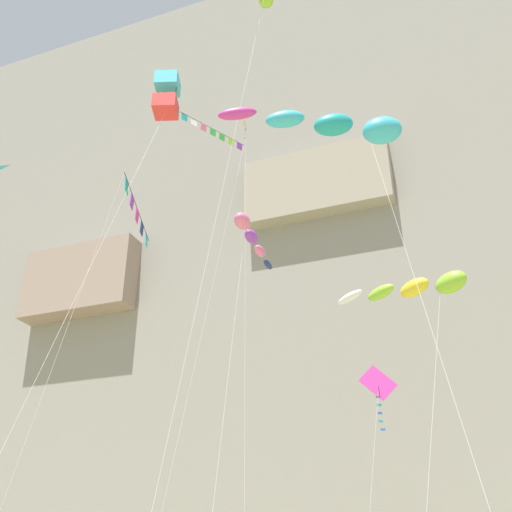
{
  "coord_description": "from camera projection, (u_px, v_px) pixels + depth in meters",
  "views": [
    {
      "loc": [
        12.1,
        -5.59,
        2.92
      ],
      "look_at": [
        2.06,
        20.72,
        17.65
      ],
      "focal_mm": 43.41,
      "sensor_mm": 36.0,
      "label": 1
    }
  ],
  "objects": [
    {
      "name": "cliff_face",
      "position": [
        353.0,
        269.0,
        70.21
      ],
      "size": [
        180.0,
        30.65,
        68.23
      ],
      "color": "gray",
      "rests_on": "ground"
    },
    {
      "name": "kite_windsock_high_left",
      "position": [
        251.0,
        236.0,
        34.88
      ],
      "size": [
        0.97,
        10.18,
        20.67
      ],
      "color": "pink",
      "rests_on": "ground"
    },
    {
      "name": "kite_diamond_front_field",
      "position": [
        378.0,
        387.0,
        39.22
      ],
      "size": [
        2.41,
        5.44,
        15.24
      ],
      "color": "#CC3399",
      "rests_on": "ground"
    },
    {
      "name": "kite_banner_low_right",
      "position": [
        133.0,
        223.0,
        29.92
      ],
      "size": [
        3.83,
        7.18,
        19.07
      ],
      "color": "black",
      "rests_on": "ground"
    },
    {
      "name": "kite_windsock_far_right",
      "position": [
        417.0,
        287.0,
        30.29
      ],
      "size": [
        7.13,
        7.63,
        16.65
      ],
      "color": "#8CCC33",
      "rests_on": "ground"
    },
    {
      "name": "kite_banner_mid_center",
      "position": [
        212.0,
        145.0,
        46.4
      ],
      "size": [
        3.32,
        5.63,
        33.38
      ],
      "color": "black",
      "rests_on": "ground"
    },
    {
      "name": "kite_windsock_upper_right",
      "position": [
        338.0,
        126.0,
        21.18
      ],
      "size": [
        7.61,
        3.3,
        17.52
      ],
      "color": "#38B2D1",
      "rests_on": "ground"
    },
    {
      "name": "kite_box_far_left",
      "position": [
        166.0,
        96.0,
        26.54
      ],
      "size": [
        2.83,
        6.54,
        22.35
      ],
      "color": "#38B2D1",
      "rests_on": "ground"
    },
    {
      "name": "kite_diamond_upper_mid",
      "position": [
        246.0,
        135.0,
        45.05
      ],
      "size": [
        1.98,
        3.98,
        34.26
      ],
      "color": "yellow",
      "rests_on": "ground"
    }
  ]
}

